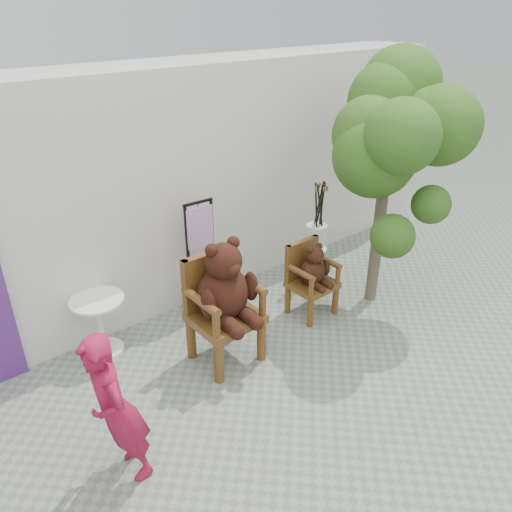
# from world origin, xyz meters

# --- Properties ---
(ground_plane) EXTENTS (60.00, 60.00, 0.00)m
(ground_plane) POSITION_xyz_m (0.00, 0.00, 0.00)
(ground_plane) COLOR gray
(ground_plane) RESTS_ON ground
(back_wall) EXTENTS (9.00, 1.00, 3.00)m
(back_wall) POSITION_xyz_m (0.00, 3.10, 1.50)
(back_wall) COLOR silver
(back_wall) RESTS_ON ground
(chair_big) EXTENTS (0.71, 0.78, 1.49)m
(chair_big) POSITION_xyz_m (-0.57, 1.35, 0.85)
(chair_big) COLOR #4F2F10
(chair_big) RESTS_ON ground
(chair_small) EXTENTS (0.55, 0.53, 0.98)m
(chair_small) POSITION_xyz_m (0.83, 1.40, 0.59)
(chair_small) COLOR #4F2F10
(chair_small) RESTS_ON ground
(person) EXTENTS (0.38, 0.55, 1.47)m
(person) POSITION_xyz_m (-2.18, 0.63, 0.73)
(person) COLOR maroon
(person) RESTS_ON ground
(cafe_table) EXTENTS (0.60, 0.60, 0.70)m
(cafe_table) POSITION_xyz_m (-1.59, 2.35, 0.44)
(cafe_table) COLOR white
(cafe_table) RESTS_ON ground
(display_stand) EXTENTS (0.47, 0.38, 1.51)m
(display_stand) POSITION_xyz_m (-0.20, 2.35, 0.58)
(display_stand) COLOR black
(display_stand) RESTS_ON ground
(stool_bucket) EXTENTS (0.32, 0.32, 1.45)m
(stool_bucket) POSITION_xyz_m (1.56, 2.03, 0.64)
(stool_bucket) COLOR white
(stool_bucket) RESTS_ON ground
(tree) EXTENTS (1.73, 1.60, 3.20)m
(tree) POSITION_xyz_m (1.85, 1.10, 2.32)
(tree) COLOR #473C2B
(tree) RESTS_ON ground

